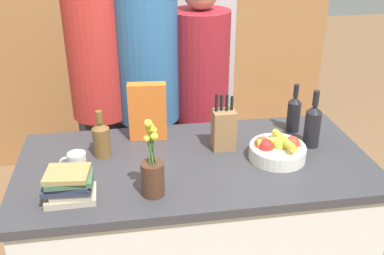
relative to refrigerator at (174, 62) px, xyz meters
name	(u,v)px	position (x,y,z in m)	size (l,w,h in m)	color
kitchen_island	(195,241)	(-0.09, -1.45, -0.47)	(1.60, 0.78, 0.93)	silver
back_wall_wood	(156,4)	(-0.09, 0.36, 0.37)	(2.80, 0.12, 2.60)	#9E6B3D
refrigerator	(174,62)	(0.00, 0.00, 0.00)	(0.76, 0.62, 1.87)	#B7B7BC
fruit_bowl	(277,149)	(0.28, -1.49, 0.04)	(0.26, 0.26, 0.11)	silver
knife_block	(224,129)	(0.06, -1.35, 0.09)	(0.10, 0.09, 0.27)	olive
flower_vase	(153,173)	(-0.30, -1.69, 0.09)	(0.09, 0.09, 0.33)	#4C2D1E
cereal_box	(148,112)	(-0.28, -1.19, 0.14)	(0.19, 0.08, 0.29)	orange
coffee_mug	(77,163)	(-0.61, -1.47, 0.04)	(0.12, 0.08, 0.09)	silver
book_stack	(70,186)	(-0.62, -1.68, 0.06)	(0.20, 0.16, 0.13)	#B7A88E
bottle_oil	(294,113)	(0.46, -1.23, 0.09)	(0.07, 0.07, 0.25)	black
bottle_vinegar	(313,125)	(0.48, -1.40, 0.10)	(0.08, 0.08, 0.28)	black
bottle_wine	(101,138)	(-0.50, -1.34, 0.08)	(0.08, 0.08, 0.22)	brown
person_at_sink	(100,89)	(-0.52, -0.73, 0.09)	(0.33, 0.33, 1.81)	#383842
person_in_blue	(148,94)	(-0.25, -0.77, 0.06)	(0.35, 0.35, 1.77)	#383842
person_in_red_tee	(200,99)	(0.06, -0.72, -0.01)	(0.34, 0.34, 1.65)	#383842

